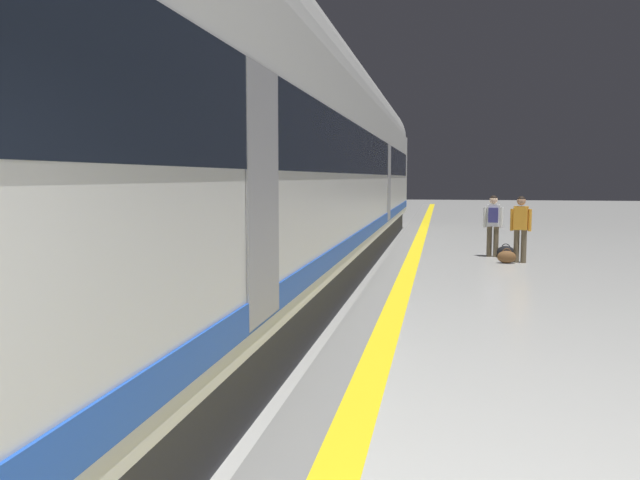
{
  "coord_description": "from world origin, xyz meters",
  "views": [
    {
      "loc": [
        -0.39,
        -0.89,
        2.04
      ],
      "look_at": [
        -1.55,
        5.39,
        1.43
      ],
      "focal_mm": 36.99,
      "sensor_mm": 36.0,
      "label": 1
    }
  ],
  "objects_px": {
    "high_speed_train": "(267,149)",
    "passenger_near": "(521,224)",
    "duffel_bag_mid": "(506,252)",
    "passenger_mid": "(493,220)",
    "duffel_bag_near": "(507,257)"
  },
  "relations": [
    {
      "from": "duffel_bag_near",
      "to": "passenger_mid",
      "type": "bearing_deg",
      "value": 100.74
    },
    {
      "from": "duffel_bag_mid",
      "to": "duffel_bag_near",
      "type": "bearing_deg",
      "value": -94.11
    },
    {
      "from": "high_speed_train",
      "to": "duffel_bag_near",
      "type": "distance_m",
      "value": 7.45
    },
    {
      "from": "passenger_near",
      "to": "passenger_mid",
      "type": "height_order",
      "value": "passenger_near"
    },
    {
      "from": "high_speed_train",
      "to": "passenger_near",
      "type": "distance_m",
      "value": 7.57
    },
    {
      "from": "high_speed_train",
      "to": "passenger_mid",
      "type": "xyz_separation_m",
      "value": [
        4.16,
        6.8,
        -1.57
      ]
    },
    {
      "from": "high_speed_train",
      "to": "duffel_bag_mid",
      "type": "height_order",
      "value": "high_speed_train"
    },
    {
      "from": "passenger_mid",
      "to": "duffel_bag_mid",
      "type": "xyz_separation_m",
      "value": [
        0.32,
        -0.12,
        -0.79
      ]
    },
    {
      "from": "passenger_near",
      "to": "passenger_mid",
      "type": "xyz_separation_m",
      "value": [
        -0.56,
        1.08,
        0.01
      ]
    },
    {
      "from": "passenger_near",
      "to": "high_speed_train",
      "type": "bearing_deg",
      "value": -129.53
    },
    {
      "from": "passenger_near",
      "to": "duffel_bag_near",
      "type": "bearing_deg",
      "value": -150.86
    },
    {
      "from": "high_speed_train",
      "to": "passenger_near",
      "type": "height_order",
      "value": "high_speed_train"
    },
    {
      "from": "duffel_bag_near",
      "to": "duffel_bag_mid",
      "type": "relative_size",
      "value": 1.0
    },
    {
      "from": "passenger_near",
      "to": "passenger_mid",
      "type": "relative_size",
      "value": 1.01
    },
    {
      "from": "high_speed_train",
      "to": "duffel_bag_near",
      "type": "bearing_deg",
      "value": 51.55
    }
  ]
}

